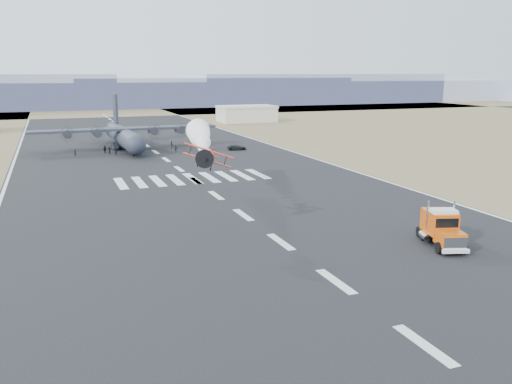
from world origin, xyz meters
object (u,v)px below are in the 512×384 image
transport_aircraft (124,135)px  crew_b (110,150)px  hangar_right (247,114)px  crew_a (75,152)px  crew_c (176,148)px  crew_g (118,147)px  crew_h (116,151)px  crew_e (136,149)px  semi_truck (441,227)px  crew_d (172,145)px  crew_f (105,149)px  support_vehicle (237,147)px  aerobatic_biplane (208,157)px

transport_aircraft → crew_b: (-4.31, -8.16, -2.42)m
hangar_right → transport_aircraft: (-51.81, -57.42, 0.21)m
crew_a → crew_c: (21.61, -2.20, 0.09)m
crew_b → crew_g: 5.40m
crew_b → crew_h: 2.48m
crew_a → crew_e: bearing=127.1°
hangar_right → transport_aircraft: transport_aircraft is taller
crew_e → crew_g: crew_e is taller
semi_truck → crew_d: (-10.35, 83.97, -1.07)m
crew_e → crew_h: (-4.72, -1.13, -0.05)m
crew_c → crew_f: (-15.16, 4.49, -0.05)m
crew_c → crew_g: bearing=-63.3°
support_vehicle → crew_g: (-26.04, 8.71, 0.23)m
crew_b → crew_d: crew_d is taller
crew_g → crew_c: bearing=157.8°
crew_c → crew_g: crew_c is taller
semi_truck → aerobatic_biplane: (-21.38, 13.00, 6.75)m
hangar_right → support_vehicle: 74.81m
crew_d → crew_h: (-13.96, -6.91, 0.02)m
crew_g → support_vehicle: bearing=171.4°
hangar_right → aerobatic_biplane: 141.94m
crew_e → crew_g: size_ratio=1.08×
aerobatic_biplane → crew_d: size_ratio=3.32×
crew_d → crew_f: bearing=-70.6°
transport_aircraft → crew_h: (-3.27, -10.41, -2.37)m
hangar_right → transport_aircraft: size_ratio=0.48×
semi_truck → crew_f: 85.32m
hangar_right → crew_b: size_ratio=12.82×
crew_e → crew_f: 7.26m
support_vehicle → crew_h: size_ratio=2.57×
crew_c → crew_f: crew_c is taller
crew_c → crew_a: bearing=-37.0°
crew_d → crew_e: (-9.24, -5.78, 0.08)m
support_vehicle → crew_d: 16.05m
crew_d → crew_g: bearing=-81.1°
crew_a → crew_b: size_ratio=0.97×
aerobatic_biplane → support_vehicle: aerobatic_biplane is taller
hangar_right → crew_e: size_ratio=11.35×
semi_truck → support_vehicle: bearing=105.3°
crew_c → support_vehicle: bearing=143.6°
hangar_right → crew_g: bearing=-131.4°
semi_truck → crew_h: size_ratio=5.17×
transport_aircraft → crew_d: 11.50m
crew_d → crew_h: 15.58m
support_vehicle → crew_a: size_ratio=2.80×
crew_d → crew_h: bearing=-54.2°
support_vehicle → crew_g: size_ratio=2.62×
aerobatic_biplane → crew_h: bearing=104.9°
support_vehicle → crew_h: bearing=95.1°
crew_b → crew_c: 14.55m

